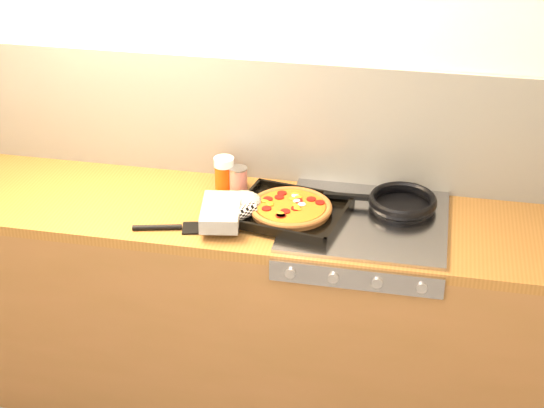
% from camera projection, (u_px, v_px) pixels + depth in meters
% --- Properties ---
extents(room_shell, '(3.20, 3.20, 3.20)m').
position_uv_depth(room_shell, '(263.00, 121.00, 3.29)').
color(room_shell, white).
rests_on(room_shell, ground).
extents(counter_run, '(3.20, 0.62, 0.90)m').
position_uv_depth(counter_run, '(249.00, 307.00, 3.38)').
color(counter_run, brown).
rests_on(counter_run, ground).
extents(stovetop, '(0.60, 0.56, 0.02)m').
position_uv_depth(stovetop, '(366.00, 221.00, 3.08)').
color(stovetop, '#A0A1A5').
rests_on(stovetop, counter_run).
extents(pizza_on_tray, '(0.55, 0.44, 0.07)m').
position_uv_depth(pizza_on_tray, '(272.00, 209.00, 3.09)').
color(pizza_on_tray, black).
rests_on(pizza_on_tray, stovetop).
extents(frying_pan, '(0.44, 0.27, 0.04)m').
position_uv_depth(frying_pan, '(401.00, 202.00, 3.14)').
color(frying_pan, black).
rests_on(frying_pan, stovetop).
extents(tomato_can, '(0.09, 0.09, 0.10)m').
position_uv_depth(tomato_can, '(238.00, 180.00, 3.28)').
color(tomato_can, '#A1120C').
rests_on(tomato_can, counter_run).
extents(juice_glass, '(0.08, 0.08, 0.13)m').
position_uv_depth(juice_glass, '(224.00, 173.00, 3.29)').
color(juice_glass, '#C3410B').
rests_on(juice_glass, counter_run).
extents(wooden_spoon, '(0.29, 0.10, 0.02)m').
position_uv_depth(wooden_spoon, '(309.00, 196.00, 3.24)').
color(wooden_spoon, '#9E7343').
rests_on(wooden_spoon, counter_run).
extents(black_spatula, '(0.29, 0.12, 0.02)m').
position_uv_depth(black_spatula, '(173.00, 228.00, 3.03)').
color(black_spatula, black).
rests_on(black_spatula, counter_run).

